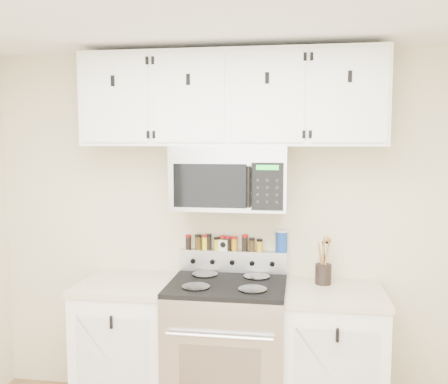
# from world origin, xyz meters

# --- Properties ---
(back_wall) EXTENTS (3.50, 0.01, 2.50)m
(back_wall) POSITION_xyz_m (0.00, 1.75, 1.25)
(back_wall) COLOR beige
(back_wall) RESTS_ON floor
(range) EXTENTS (0.76, 0.65, 1.10)m
(range) POSITION_xyz_m (0.00, 1.43, 0.49)
(range) COLOR #B7B7BA
(range) RESTS_ON floor
(base_cabinet_left) EXTENTS (0.64, 0.62, 0.92)m
(base_cabinet_left) POSITION_xyz_m (-0.69, 1.45, 0.46)
(base_cabinet_left) COLOR white
(base_cabinet_left) RESTS_ON floor
(base_cabinet_right) EXTENTS (0.64, 0.62, 0.92)m
(base_cabinet_right) POSITION_xyz_m (0.69, 1.45, 0.46)
(base_cabinet_right) COLOR white
(base_cabinet_right) RESTS_ON floor
(microwave) EXTENTS (0.76, 0.44, 0.42)m
(microwave) POSITION_xyz_m (0.00, 1.55, 1.63)
(microwave) COLOR #9E9EA3
(microwave) RESTS_ON back_wall
(upper_cabinets) EXTENTS (2.00, 0.35, 0.62)m
(upper_cabinets) POSITION_xyz_m (-0.00, 1.58, 2.15)
(upper_cabinets) COLOR white
(upper_cabinets) RESTS_ON back_wall
(utensil_crock) EXTENTS (0.11, 0.11, 0.31)m
(utensil_crock) POSITION_xyz_m (0.62, 1.59, 1.00)
(utensil_crock) COLOR black
(utensil_crock) RESTS_ON base_cabinet_right
(kitchen_timer) EXTENTS (0.07, 0.06, 0.08)m
(kitchen_timer) POSITION_xyz_m (-0.07, 1.71, 1.14)
(kitchen_timer) COLOR white
(kitchen_timer) RESTS_ON range
(salt_canister) EXTENTS (0.08, 0.08, 0.15)m
(salt_canister) POSITION_xyz_m (0.34, 1.71, 1.18)
(salt_canister) COLOR navy
(salt_canister) RESTS_ON range
(spice_jar_0) EXTENTS (0.04, 0.04, 0.10)m
(spice_jar_0) POSITION_xyz_m (-0.33, 1.71, 1.15)
(spice_jar_0) COLOR black
(spice_jar_0) RESTS_ON range
(spice_jar_1) EXTENTS (0.05, 0.05, 0.11)m
(spice_jar_1) POSITION_xyz_m (-0.25, 1.71, 1.15)
(spice_jar_1) COLOR #433110
(spice_jar_1) RESTS_ON range
(spice_jar_2) EXTENTS (0.05, 0.05, 0.11)m
(spice_jar_2) POSITION_xyz_m (-0.20, 1.71, 1.15)
(spice_jar_2) COLOR yellow
(spice_jar_2) RESTS_ON range
(spice_jar_3) EXTENTS (0.04, 0.04, 0.11)m
(spice_jar_3) POSITION_xyz_m (-0.18, 1.71, 1.16)
(spice_jar_3) COLOR black
(spice_jar_3) RESTS_ON range
(spice_jar_4) EXTENTS (0.04, 0.04, 0.09)m
(spice_jar_4) POSITION_xyz_m (-0.12, 1.71, 1.15)
(spice_jar_4) COLOR yellow
(spice_jar_4) RESTS_ON range
(spice_jar_5) EXTENTS (0.04, 0.04, 0.10)m
(spice_jar_5) POSITION_xyz_m (-0.08, 1.71, 1.15)
(spice_jar_5) COLOR #3B1F0E
(spice_jar_5) RESTS_ON range
(spice_jar_6) EXTENTS (0.04, 0.04, 0.10)m
(spice_jar_6) POSITION_xyz_m (-0.04, 1.71, 1.15)
(spice_jar_6) COLOR black
(spice_jar_6) RESTS_ON range
(spice_jar_7) EXTENTS (0.05, 0.05, 0.10)m
(spice_jar_7) POSITION_xyz_m (0.01, 1.71, 1.15)
(spice_jar_7) COLOR #C08316
(spice_jar_7) RESTS_ON range
(spice_jar_8) EXTENTS (0.04, 0.04, 0.11)m
(spice_jar_8) POSITION_xyz_m (0.08, 1.71, 1.16)
(spice_jar_8) COLOR black
(spice_jar_8) RESTS_ON range
(spice_jar_9) EXTENTS (0.04, 0.04, 0.09)m
(spice_jar_9) POSITION_xyz_m (0.13, 1.71, 1.15)
(spice_jar_9) COLOR #402A0F
(spice_jar_9) RESTS_ON range
(spice_jar_10) EXTENTS (0.04, 0.04, 0.09)m
(spice_jar_10) POSITION_xyz_m (0.19, 1.71, 1.14)
(spice_jar_10) COLOR gold
(spice_jar_10) RESTS_ON range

